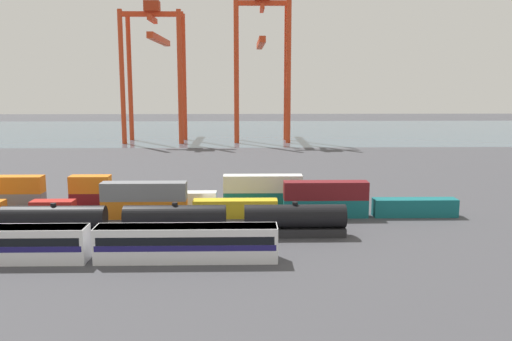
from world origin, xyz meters
name	(u,v)px	position (x,y,z in m)	size (l,w,h in m)	color
ground_plane	(222,169)	(0.00, 40.00, 0.00)	(420.00, 420.00, 0.00)	#424247
harbour_water	(231,131)	(0.00, 134.36, 0.00)	(400.00, 110.00, 0.01)	#475B6B
passenger_train	(91,242)	(-11.59, -22.87, 2.14)	(40.37, 3.14, 3.90)	silver
freight_tank_row	(115,221)	(-11.26, -13.51, 2.08)	(58.10, 2.93, 4.39)	#232326
shipping_container_1	(53,209)	(-22.35, -3.81, 1.30)	(6.04, 2.44, 2.60)	#AD211C
shipping_container_2	(145,209)	(-9.32, -3.81, 1.30)	(12.10, 2.44, 2.60)	orange
shipping_container_3	(144,191)	(-9.32, -3.81, 3.90)	(12.10, 2.44, 2.60)	slate
shipping_container_4	(235,208)	(3.71, -3.81, 1.30)	(12.10, 2.44, 2.60)	gold
shipping_container_5	(325,208)	(16.74, -3.81, 1.30)	(12.10, 2.44, 2.60)	#146066
shipping_container_6	(326,190)	(16.74, -3.81, 3.90)	(12.10, 2.44, 2.60)	maroon
shipping_container_7	(415,207)	(29.77, -3.81, 1.30)	(12.10, 2.44, 2.60)	#146066
shipping_container_8	(4,201)	(-31.72, 1.77, 1.30)	(12.10, 2.44, 2.60)	slate
shipping_container_9	(3,184)	(-31.72, 1.77, 3.90)	(12.10, 2.44, 2.60)	orange
shipping_container_10	(91,201)	(-18.53, 1.77, 1.30)	(6.04, 2.44, 2.60)	maroon
shipping_container_11	(90,184)	(-18.53, 1.77, 3.90)	(6.04, 2.44, 2.60)	orange
shipping_container_12	(177,200)	(-5.33, 1.77, 1.30)	(12.10, 2.44, 2.60)	silver
shipping_container_13	(263,200)	(7.86, 1.77, 1.30)	(12.10, 2.44, 2.60)	#146066
shipping_container_14	(263,183)	(7.86, 1.77, 3.90)	(12.10, 2.44, 2.60)	silver
gantry_crane_west	(155,56)	(-23.83, 100.23, 27.68)	(19.54, 40.13, 44.43)	red
gantry_crane_central	(262,53)	(10.89, 99.85, 28.54)	(18.04, 37.65, 47.90)	red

